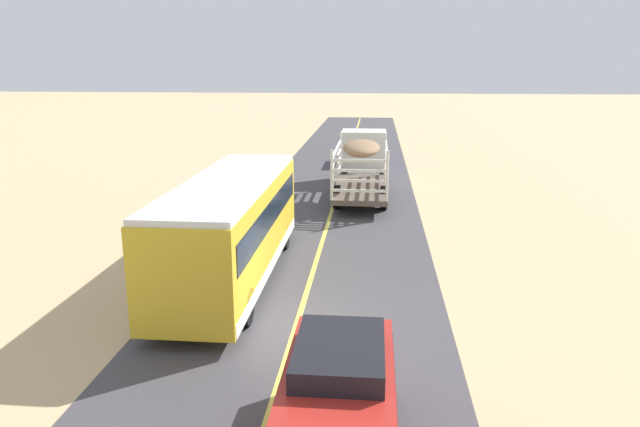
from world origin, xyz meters
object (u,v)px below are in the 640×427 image
Objects in this scene: bus at (232,226)px; car_far at (366,147)px; livestock_truck at (363,156)px; suv_near at (339,406)px.

car_far is (3.75, 22.72, -0.66)m from bus.
livestock_truck reaches higher than car_far.
suv_near is at bearing -89.59° from livestock_truck.
livestock_truck is 0.97× the size of bus.
suv_near is 0.46× the size of bus.
livestock_truck is at bearing 90.41° from suv_near.
car_far is (0.04, 8.62, -0.70)m from livestock_truck.
bus reaches higher than livestock_truck.
bus is at bearing 114.36° from suv_near.
bus is 2.16× the size of car_far.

